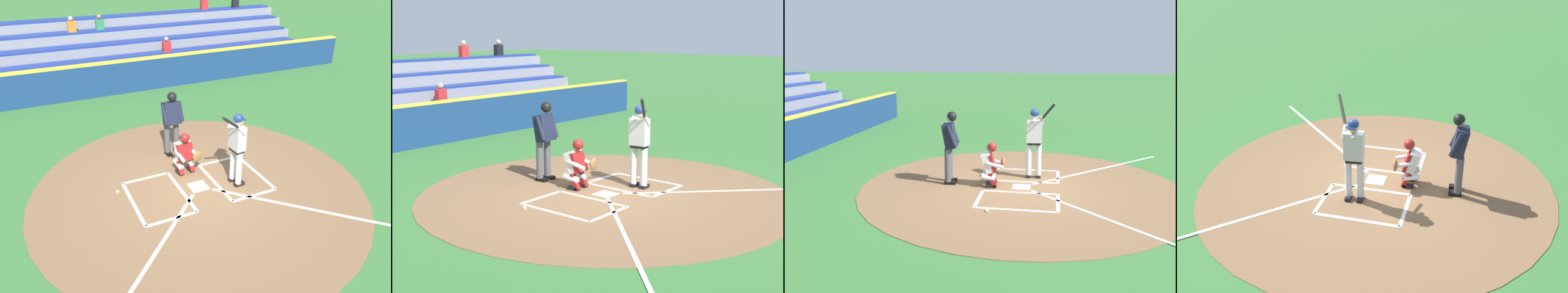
{
  "view_description": "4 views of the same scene",
  "coord_description": "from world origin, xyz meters",
  "views": [
    {
      "loc": [
        3.34,
        6.99,
        5.2
      ],
      "look_at": [
        0.17,
        0.19,
        1.25
      ],
      "focal_mm": 34.76,
      "sensor_mm": 36.0,
      "label": 1
    },
    {
      "loc": [
        9.76,
        7.5,
        3.54
      ],
      "look_at": [
        0.08,
        -0.42,
        1.02
      ],
      "focal_mm": 54.69,
      "sensor_mm": 36.0,
      "label": 2
    },
    {
      "loc": [
        10.49,
        0.76,
        3.32
      ],
      "look_at": [
        -0.03,
        -1.05,
        1.0
      ],
      "focal_mm": 40.18,
      "sensor_mm": 36.0,
      "label": 3
    },
    {
      "loc": [
        -8.66,
        -2.17,
        5.24
      ],
      "look_at": [
        -0.59,
        -0.07,
        1.16
      ],
      "focal_mm": 40.73,
      "sensor_mm": 36.0,
      "label": 4
    }
  ],
  "objects": [
    {
      "name": "ground_plane",
      "position": [
        0.0,
        0.0,
        0.0
      ],
      "size": [
        120.0,
        120.0,
        0.0
      ],
      "primitive_type": "plane",
      "color": "#387033"
    },
    {
      "name": "dirt_circle",
      "position": [
        0.0,
        0.0,
        0.01
      ],
      "size": [
        8.0,
        8.0,
        0.01
      ],
      "primitive_type": "cylinder",
      "color": "brown",
      "rests_on": "ground"
    },
    {
      "name": "home_plate_and_chalk",
      "position": [
        0.0,
        0.88,
        0.01
      ],
      "size": [
        7.93,
        4.91,
        0.01
      ],
      "color": "white",
      "rests_on": "dirt_circle"
    },
    {
      "name": "batter",
      "position": [
        -0.88,
        0.26,
        1.1
      ],
      "size": [
        0.91,
        0.76,
        2.13
      ],
      "color": "silver",
      "rests_on": "ground"
    },
    {
      "name": "catcher",
      "position": [
        0.01,
        -0.76,
        0.59
      ],
      "size": [
        0.63,
        0.62,
        1.13
      ],
      "color": "black",
      "rests_on": "ground"
    },
    {
      "name": "plate_umpire",
      "position": [
        -0.06,
        -1.83,
        1.08
      ],
      "size": [
        0.6,
        0.44,
        1.86
      ],
      "color": "#4C4C51",
      "rests_on": "ground"
    },
    {
      "name": "baseball",
      "position": [
        1.86,
        -0.58,
        0.04
      ],
      "size": [
        0.07,
        0.07,
        0.07
      ],
      "primitive_type": "sphere",
      "color": "white",
      "rests_on": "ground"
    }
  ]
}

